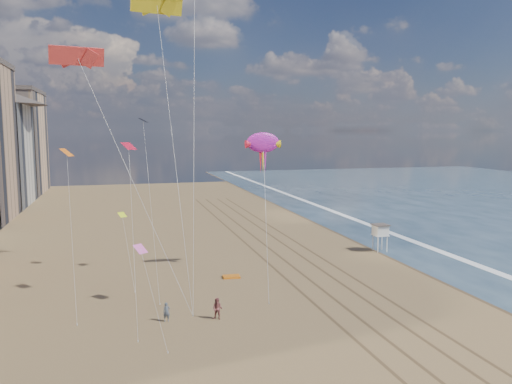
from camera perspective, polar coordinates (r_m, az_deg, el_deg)
ground at (r=37.06m, az=17.83°, el=-19.48°), size 260.00×260.00×0.00m
wet_sand at (r=79.03m, az=13.51°, el=-5.11°), size 260.00×260.00×0.00m
foam at (r=81.12m, az=16.12°, el=-4.88°), size 260.00×260.00×0.00m
tracks at (r=63.46m, az=4.73°, el=-7.92°), size 7.68×120.00×0.01m
lifeguard_stand at (r=70.07m, az=14.02°, el=-4.29°), size 2.05×2.05×3.71m
grounded_kite at (r=56.64m, az=-2.83°, el=-9.64°), size 1.97×1.33×0.21m
show_kite at (r=57.36m, az=0.80°, el=5.63°), size 4.18×6.18×18.36m
kite_flyer_a at (r=44.76m, az=-10.18°, el=-13.36°), size 0.62×0.43×1.66m
kite_flyer_b at (r=44.62m, az=-4.42°, el=-13.17°), size 1.16×1.09×1.90m
small_kites at (r=52.45m, az=-15.48°, el=1.80°), size 9.21×13.92×12.86m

